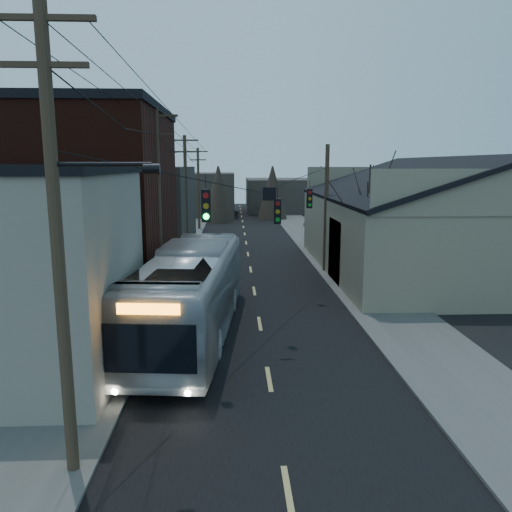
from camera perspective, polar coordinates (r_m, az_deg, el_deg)
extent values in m
cube|color=black|center=(38.58, -0.83, -0.32)|extent=(9.00, 110.00, 0.02)
cube|color=#474744|center=(38.92, -10.44, -0.32)|extent=(4.00, 110.00, 0.12)
cube|color=#474744|center=(39.31, 8.68, -0.16)|extent=(4.00, 110.00, 0.12)
cube|color=gray|center=(18.98, -26.94, -1.96)|extent=(8.00, 8.00, 7.00)
cube|color=black|center=(29.33, -20.22, 5.48)|extent=(10.00, 12.00, 10.00)
cube|color=#38322D|center=(44.82, -13.38, 5.41)|extent=(9.00, 14.00, 7.00)
cube|color=#7B6F59|center=(36.11, 20.53, 2.28)|extent=(16.00, 20.00, 5.00)
cube|color=black|center=(34.43, 14.73, 8.59)|extent=(8.16, 20.60, 2.86)
cube|color=black|center=(37.58, 26.57, 7.96)|extent=(8.16, 20.60, 2.86)
cube|color=#38322D|center=(73.17, -6.44, 7.06)|extent=(10.00, 12.00, 6.00)
cube|color=#38322D|center=(78.45, 3.39, 6.97)|extent=(12.00, 14.00, 5.00)
cone|color=black|center=(29.14, 12.68, 3.07)|extent=(0.40, 0.40, 7.20)
cylinder|color=#382B1E|center=(11.70, -21.69, 0.10)|extent=(0.28, 0.28, 10.50)
cube|color=#382B1E|center=(11.90, -23.39, 23.74)|extent=(2.20, 0.12, 0.12)
cylinder|color=#382B1E|center=(26.26, -11.04, 5.43)|extent=(0.28, 0.28, 10.00)
cube|color=#382B1E|center=(26.28, -11.40, 15.47)|extent=(2.20, 0.12, 0.12)
cylinder|color=#382B1E|center=(41.14, -8.01, 6.91)|extent=(0.28, 0.28, 9.50)
cube|color=#382B1E|center=(41.11, -8.17, 12.97)|extent=(2.20, 0.12, 0.12)
cylinder|color=#382B1E|center=(56.08, -6.58, 7.59)|extent=(0.28, 0.28, 9.00)
cube|color=#382B1E|center=(56.04, -6.67, 11.78)|extent=(2.20, 0.12, 0.12)
cylinder|color=#382B1E|center=(33.59, 8.01, 5.28)|extent=(0.28, 0.28, 8.50)
cube|color=black|center=(15.46, -5.72, 5.74)|extent=(0.28, 0.20, 1.00)
cube|color=black|center=(20.05, 2.47, 5.12)|extent=(0.28, 0.20, 1.00)
cube|color=black|center=(26.25, 6.13, 6.54)|extent=(0.28, 0.20, 1.00)
imported|color=#A3AAAF|center=(21.23, -7.50, -4.17)|extent=(4.40, 13.75, 3.77)
imported|color=#A8ACB0|center=(36.62, -7.48, 0.16)|extent=(1.79, 4.52, 1.46)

